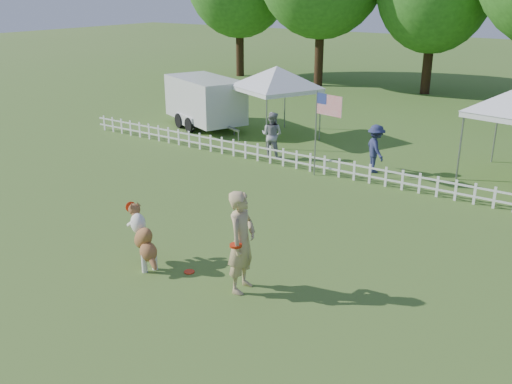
% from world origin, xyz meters
% --- Properties ---
extents(ground, '(120.00, 120.00, 0.00)m').
position_xyz_m(ground, '(0.00, 0.00, 0.00)').
color(ground, '#3D6D22').
rests_on(ground, ground).
extents(picket_fence, '(22.00, 0.08, 0.60)m').
position_xyz_m(picket_fence, '(0.00, 7.00, 0.30)').
color(picket_fence, white).
rests_on(picket_fence, ground).
extents(handler, '(0.60, 0.80, 2.00)m').
position_xyz_m(handler, '(1.34, -0.16, 1.00)').
color(handler, tan).
rests_on(handler, ground).
extents(dog, '(1.26, 0.87, 1.24)m').
position_xyz_m(dog, '(-0.89, -0.52, 0.62)').
color(dog, brown).
rests_on(dog, ground).
extents(frisbee_on_turf, '(0.26, 0.26, 0.02)m').
position_xyz_m(frisbee_on_turf, '(0.05, -0.23, 0.01)').
color(frisbee_on_turf, red).
rests_on(frisbee_on_turf, ground).
extents(canopy_tent_left, '(3.38, 3.38, 2.65)m').
position_xyz_m(canopy_tent_left, '(-4.46, 9.99, 1.32)').
color(canopy_tent_left, white).
rests_on(canopy_tent_left, ground).
extents(cargo_trailer, '(5.09, 3.70, 2.05)m').
position_xyz_m(cargo_trailer, '(-7.76, 9.76, 1.02)').
color(cargo_trailer, silver).
rests_on(cargo_trailer, ground).
extents(flag_pole, '(1.00, 0.30, 2.60)m').
position_xyz_m(flag_pole, '(-0.97, 6.77, 1.30)').
color(flag_pole, gray).
rests_on(flag_pole, ground).
extents(spectator_a, '(0.83, 0.68, 1.56)m').
position_xyz_m(spectator_a, '(-3.10, 7.63, 0.78)').
color(spectator_a, '#96979B').
rests_on(spectator_a, ground).
extents(spectator_b, '(1.08, 1.08, 1.50)m').
position_xyz_m(spectator_b, '(0.41, 8.12, 0.75)').
color(spectator_b, navy).
rests_on(spectator_b, ground).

